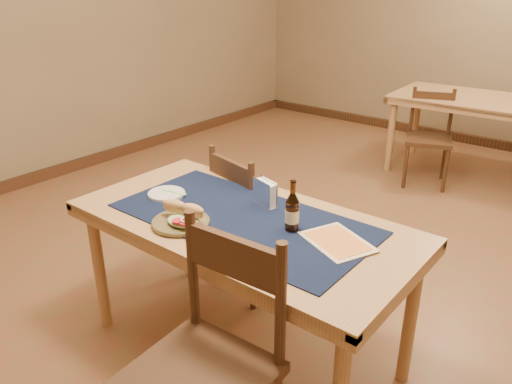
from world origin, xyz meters
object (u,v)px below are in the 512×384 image
Objects in this scene: main_table at (243,235)px; chair_main_near at (207,365)px; chair_main_far at (252,219)px; sandwich_plate at (182,219)px; napkin_holder at (265,193)px; beer_bottle at (292,212)px; back_table at (492,109)px.

main_table is 0.71m from chair_main_near.
chair_main_far is 3.47× the size of sandwich_plate.
main_table is 1.78× the size of chair_main_far.
chair_main_far is 0.90× the size of chair_main_near.
napkin_holder is at bearing 92.09° from main_table.
back_table is at bearing 90.41° from beer_bottle.
main_table is at bearing -169.48° from beer_bottle.
chair_main_far is (-0.32, 0.47, -0.20)m from main_table.
chair_main_near is 0.73m from beer_bottle.
beer_bottle is at bearing 98.60° from chair_main_near.
chair_main_near is at bearing -60.45° from main_table.
sandwich_plate is 1.13× the size of beer_bottle.
sandwich_plate is 0.43m from napkin_holder.
sandwich_plate is 1.69× the size of napkin_holder.
napkin_holder is at bearing 114.03° from chair_main_near.
beer_bottle is at bearing -89.59° from back_table.
napkin_holder is (0.32, -0.29, 0.35)m from chair_main_far.
sandwich_plate is at bearing 142.91° from chair_main_near.
chair_main_far reaches higher than main_table.
sandwich_plate is at bearing -147.59° from beer_bottle.
back_table is at bearing 78.95° from chair_main_far.
main_table is 0.60m from chair_main_far.
main_table is at bearing -55.42° from chair_main_far.
back_table is at bearing 86.13° from main_table.
chair_main_near is 3.85× the size of sandwich_plate.
beer_bottle reaches higher than main_table.
chair_main_far is 1.26m from chair_main_near.
napkin_holder is (-0.25, 0.13, -0.03)m from beer_bottle.
napkin_holder reaches higher than back_table.
chair_main_near is 0.69m from sandwich_plate.
back_table is 3.21m from beer_bottle.
back_table is 6.79× the size of sandwich_plate.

